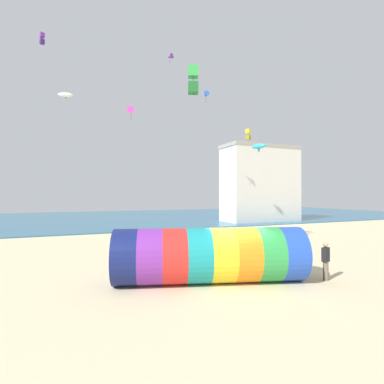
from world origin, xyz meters
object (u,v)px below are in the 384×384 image
object	(u,v)px
kite_cyan_parafoil	(259,146)
kite_yellow_box	(248,134)
kite_purple_delta	(170,57)
kite_purple_box	(42,38)
kite_green_box	(193,80)
kite_handler	(326,261)
kite_white_parafoil	(65,95)
giant_inflatable_tube	(210,255)
kite_magenta_delta	(131,111)
kite_blue_delta	(206,95)

from	to	relation	value
kite_cyan_parafoil	kite_yellow_box	distance (m)	2.86
kite_cyan_parafoil	kite_purple_delta	world-z (taller)	kite_purple_delta
kite_purple_delta	kite_yellow_box	xyz separation A→B (m)	(2.95, -9.46, -9.35)
kite_purple_box	kite_green_box	size ratio (longest dim) A/B	0.54
kite_handler	kite_purple_box	size ratio (longest dim) A/B	1.91
kite_white_parafoil	giant_inflatable_tube	bearing A→B (deg)	-66.15
kite_magenta_delta	kite_yellow_box	size ratio (longest dim) A/B	1.52
kite_blue_delta	kite_white_parafoil	bearing A→B (deg)	-168.83
kite_magenta_delta	kite_white_parafoil	xyz separation A→B (m)	(-5.37, -0.96, 0.41)
kite_purple_delta	giant_inflatable_tube	bearing A→B (deg)	-102.76
kite_magenta_delta	kite_purple_delta	size ratio (longest dim) A/B	1.26
kite_magenta_delta	kite_white_parafoil	bearing A→B (deg)	-169.92
kite_white_parafoil	kite_yellow_box	xyz separation A→B (m)	(12.61, -6.62, -3.35)
kite_white_parafoil	kite_blue_delta	bearing A→B (deg)	11.17
kite_handler	kite_green_box	bearing A→B (deg)	124.53
giant_inflatable_tube	kite_handler	xyz separation A→B (m)	(5.04, -1.80, -0.31)
giant_inflatable_tube	kite_magenta_delta	world-z (taller)	kite_magenta_delta
kite_handler	kite_cyan_parafoil	size ratio (longest dim) A/B	1.22
kite_handler	kite_purple_delta	xyz separation A→B (m)	(-1.34, 18.14, 16.90)
kite_handler	kite_blue_delta	world-z (taller)	kite_blue_delta
kite_magenta_delta	kite_purple_delta	world-z (taller)	kite_purple_delta
kite_purple_box	kite_cyan_parafoil	bearing A→B (deg)	-18.81
kite_cyan_parafoil	kite_purple_delta	distance (m)	13.54
giant_inflatable_tube	kite_green_box	distance (m)	10.41
kite_yellow_box	kite_cyan_parafoil	bearing A→B (deg)	38.07
kite_purple_box	kite_white_parafoil	distance (m)	4.86
kite_cyan_parafoil	kite_blue_delta	xyz separation A→B (m)	(-1.21, 7.57, 6.47)
kite_purple_box	kite_purple_delta	world-z (taller)	kite_purple_delta
giant_inflatable_tube	kite_blue_delta	world-z (taller)	kite_blue_delta
kite_magenta_delta	kite_purple_delta	xyz separation A→B (m)	(4.28, 1.89, 6.41)
kite_purple_box	kite_green_box	bearing A→B (deg)	-49.50
giant_inflatable_tube	kite_cyan_parafoil	world-z (taller)	kite_cyan_parafoil
kite_white_parafoil	kite_yellow_box	world-z (taller)	kite_white_parafoil
giant_inflatable_tube	kite_yellow_box	xyz separation A→B (m)	(6.65, 6.87, 7.24)
giant_inflatable_tube	kite_yellow_box	bearing A→B (deg)	45.93
kite_green_box	kite_handler	bearing A→B (deg)	-55.47
kite_blue_delta	kite_yellow_box	world-z (taller)	kite_blue_delta
kite_magenta_delta	kite_green_box	world-z (taller)	kite_magenta_delta
kite_blue_delta	kite_green_box	world-z (taller)	kite_blue_delta
kite_blue_delta	kite_purple_delta	distance (m)	5.20
kite_magenta_delta	kite_white_parafoil	size ratio (longest dim) A/B	1.03
kite_white_parafoil	kite_green_box	distance (m)	11.69
kite_cyan_parafoil	kite_white_parafoil	size ratio (longest dim) A/B	1.15
kite_handler	kite_white_parafoil	size ratio (longest dim) A/B	1.41
giant_inflatable_tube	kite_purple_delta	xyz separation A→B (m)	(3.70, 16.33, 16.59)
kite_purple_box	kite_green_box	xyz separation A→B (m)	(8.64, -10.11, -5.56)
kite_yellow_box	kite_green_box	world-z (taller)	kite_green_box
kite_green_box	giant_inflatable_tube	bearing A→B (deg)	-103.08
kite_cyan_parafoil	kite_white_parafoil	bearing A→B (deg)	161.78
kite_magenta_delta	kite_yellow_box	xyz separation A→B (m)	(7.24, -7.57, -2.94)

